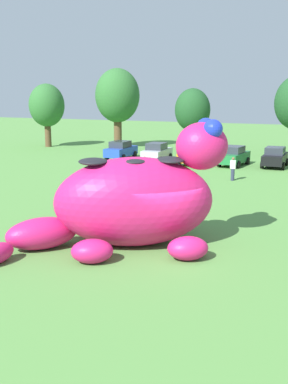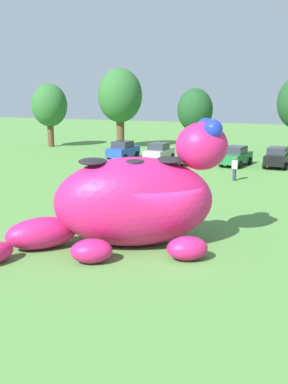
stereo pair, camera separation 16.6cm
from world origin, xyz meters
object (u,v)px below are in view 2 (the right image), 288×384
(car_green, at_px, (236,156))
(spectator_mid_field, at_px, (235,169))
(giant_inflatable_creature, at_px, (134,200))
(car_silver, at_px, (159,152))
(car_blue, at_px, (123,150))
(car_black, at_px, (277,157))
(spectator_by_cars, at_px, (146,168))
(car_orange, at_px, (195,155))

(car_green, bearing_deg, spectator_mid_field, -77.68)
(giant_inflatable_creature, bearing_deg, car_silver, 109.79)
(car_silver, relative_size, car_green, 0.97)
(car_blue, bearing_deg, car_silver, -1.35)
(car_blue, distance_m, car_black, 14.32)
(car_silver, distance_m, car_green, 7.12)
(spectator_by_cars, bearing_deg, car_black, 51.61)
(giant_inflatable_creature, height_order, car_green, giant_inflatable_creature)
(car_green, distance_m, car_black, 3.46)
(car_silver, bearing_deg, giant_inflatable_creature, -70.21)
(car_blue, xyz_separation_m, spectator_mid_field, (12.41, -6.79, -0.01))
(spectator_mid_field, relative_size, spectator_by_cars, 1.00)
(car_black, height_order, spectator_by_cars, car_black)
(giant_inflatable_creature, distance_m, car_silver, 24.05)
(car_orange, height_order, spectator_mid_field, car_orange)
(car_blue, relative_size, car_silver, 0.99)
(car_green, height_order, spectator_mid_field, car_green)
(car_silver, distance_m, car_orange, 3.64)
(spectator_mid_field, bearing_deg, car_orange, 128.04)
(car_orange, height_order, car_green, same)
(spectator_by_cars, bearing_deg, car_silver, 106.65)
(car_silver, xyz_separation_m, car_orange, (3.63, -0.30, 0.00))
(car_orange, xyz_separation_m, spectator_by_cars, (-0.94, -8.68, -0.01))
(car_silver, bearing_deg, spectator_by_cars, -73.35)
(spectator_by_cars, bearing_deg, spectator_mid_field, 20.98)
(car_blue, bearing_deg, giant_inflatable_creature, -62.32)
(car_blue, height_order, car_orange, same)
(car_orange, distance_m, car_green, 3.53)
(spectator_by_cars, bearing_deg, giant_inflatable_creature, -68.21)
(car_black, bearing_deg, car_green, -169.25)
(giant_inflatable_creature, relative_size, spectator_mid_field, 5.03)
(car_black, xyz_separation_m, spectator_by_cars, (-7.83, -9.89, -0.01))
(car_orange, relative_size, car_green, 0.97)
(spectator_by_cars, bearing_deg, car_blue, 125.46)
(giant_inflatable_creature, xyz_separation_m, car_green, (-1.02, 22.87, -1.04))
(car_silver, height_order, spectator_by_cars, car_silver)
(car_silver, height_order, spectator_mid_field, car_silver)
(car_blue, relative_size, spectator_mid_field, 2.40)
(car_silver, xyz_separation_m, car_black, (10.52, 0.90, 0.00))
(car_orange, bearing_deg, spectator_mid_field, -51.96)
(spectator_mid_field, height_order, spectator_by_cars, same)
(car_orange, relative_size, car_black, 1.01)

